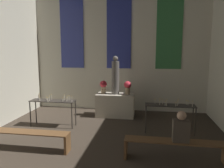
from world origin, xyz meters
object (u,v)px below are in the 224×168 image
object	(u,v)px
flower_vase_left	(103,86)
person_seated	(181,128)
statue	(115,76)
candle_rack_right	(170,109)
candle_rack_left	(53,104)
altar	(115,105)
pew_back_left	(26,136)
pew_back_right	(174,146)
flower_vase_right	(128,87)

from	to	relation	value
flower_vase_left	person_seated	xyz separation A→B (m)	(2.42, -3.21, -0.38)
statue	candle_rack_right	world-z (taller)	statue
candle_rack_left	person_seated	xyz separation A→B (m)	(3.84, -1.78, 0.03)
altar	candle_rack_left	world-z (taller)	candle_rack_left
candle_rack_left	pew_back_left	distance (m)	1.83
candle_rack_right	pew_back_right	xyz separation A→B (m)	(-0.07, -1.78, -0.40)
altar	flower_vase_left	xyz separation A→B (m)	(-0.46, 0.00, 0.73)
statue	flower_vase_right	bearing A→B (deg)	0.00
candle_rack_left	person_seated	world-z (taller)	person_seated
pew_back_right	flower_vase_left	bearing A→B (deg)	125.50
pew_back_left	pew_back_right	world-z (taller)	same
altar	flower_vase_left	size ratio (longest dim) A/B	2.85
flower_vase_left	person_seated	world-z (taller)	flower_vase_left
statue	candle_rack_left	bearing A→B (deg)	-142.82
altar	flower_vase_right	distance (m)	0.87
flower_vase_left	altar	bearing A→B (deg)	0.00
flower_vase_right	pew_back_right	world-z (taller)	flower_vase_right
flower_vase_left	pew_back_right	xyz separation A→B (m)	(2.29, -3.21, -0.81)
pew_back_right	person_seated	world-z (taller)	person_seated
flower_vase_right	candle_rack_left	bearing A→B (deg)	-148.69
person_seated	candle_rack_right	bearing A→B (deg)	92.04
altar	candle_rack_left	distance (m)	2.38
altar	pew_back_left	xyz separation A→B (m)	(-1.82, -3.21, -0.08)
flower_vase_left	candle_rack_left	size ratio (longest dim) A/B	0.34
candle_rack_left	candle_rack_right	size ratio (longest dim) A/B	1.00
candle_rack_right	person_seated	world-z (taller)	person_seated
altar	flower_vase_right	size ratio (longest dim) A/B	2.85
flower_vase_right	candle_rack_left	xyz separation A→B (m)	(-2.35, -1.43, -0.41)
candle_rack_right	pew_back_right	bearing A→B (deg)	-92.14
flower_vase_left	candle_rack_left	world-z (taller)	flower_vase_left
altar	pew_back_right	xyz separation A→B (m)	(1.82, -3.21, -0.08)
altar	candle_rack_right	distance (m)	2.39
altar	flower_vase_left	bearing A→B (deg)	180.00
altar	candle_rack_right	size ratio (longest dim) A/B	0.96
candle_rack_left	flower_vase_left	bearing A→B (deg)	45.21
candle_rack_right	person_seated	distance (m)	1.78
statue	candle_rack_right	xyz separation A→B (m)	(1.89, -1.43, -0.78)
pew_back_left	pew_back_right	distance (m)	3.65
altar	statue	xyz separation A→B (m)	(0.00, 0.00, 1.11)
altar	person_seated	distance (m)	3.77
pew_back_right	statue	bearing A→B (deg)	119.62
flower_vase_right	altar	bearing A→B (deg)	180.00
altar	person_seated	size ratio (longest dim) A/B	2.03
person_seated	flower_vase_left	bearing A→B (deg)	127.01
flower_vase_left	flower_vase_right	distance (m)	0.93
flower_vase_left	candle_rack_right	size ratio (longest dim) A/B	0.34
altar	flower_vase_left	distance (m)	0.87
candle_rack_left	candle_rack_right	xyz separation A→B (m)	(3.77, -0.00, -0.00)
altar	candle_rack_left	size ratio (longest dim) A/B	0.96
candle_rack_left	pew_back_right	xyz separation A→B (m)	(3.71, -1.78, -0.40)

